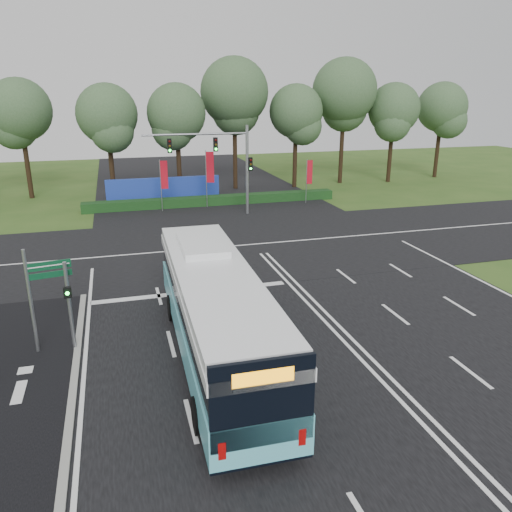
{
  "coord_description": "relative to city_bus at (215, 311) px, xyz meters",
  "views": [
    {
      "loc": [
        -8.2,
        -17.72,
        9.44
      ],
      "look_at": [
        -2.56,
        2.0,
        2.67
      ],
      "focal_mm": 35.0,
      "sensor_mm": 36.0,
      "label": 1
    }
  ],
  "objects": [
    {
      "name": "street_sign",
      "position": [
        -6.11,
        2.28,
        0.7
      ],
      "size": [
        1.59,
        0.35,
        4.11
      ],
      "rotation": [
        0.0,
        0.0,
        0.17
      ],
      "color": "gray",
      "rests_on": "ground"
    },
    {
      "name": "blue_hoarding",
      "position": [
        1.08,
        28.45,
        -0.78
      ],
      "size": [
        10.0,
        0.3,
        2.2
      ],
      "primitive_type": "cube",
      "color": "#1D379D",
      "rests_on": "ground"
    },
    {
      "name": "hedge",
      "position": [
        5.08,
        25.95,
        -1.48
      ],
      "size": [
        22.0,
        1.2,
        0.8
      ],
      "primitive_type": "cube",
      "color": "black",
      "rests_on": "ground"
    },
    {
      "name": "road_main",
      "position": [
        5.08,
        1.45,
        -1.86
      ],
      "size": [
        20.0,
        120.0,
        0.04
      ],
      "primitive_type": "cube",
      "color": "black",
      "rests_on": "ground"
    },
    {
      "name": "banner_flag_right",
      "position": [
        13.32,
        24.39,
        0.67
      ],
      "size": [
        0.57,
        0.1,
        3.88
      ],
      "rotation": [
        0.0,
        0.0,
        0.08
      ],
      "color": "gray",
      "rests_on": "ground"
    },
    {
      "name": "pedestrian_signal",
      "position": [
        -5.12,
        2.05,
        0.06
      ],
      "size": [
        0.3,
        0.42,
        3.56
      ],
      "rotation": [
        0.0,
        0.0,
        0.06
      ],
      "color": "gray",
      "rests_on": "ground"
    },
    {
      "name": "ground",
      "position": [
        5.08,
        1.45,
        -1.88
      ],
      "size": [
        120.0,
        120.0,
        0.0
      ],
      "primitive_type": "plane",
      "color": "#2F511B",
      "rests_on": "ground"
    },
    {
      "name": "banner_flag_left",
      "position": [
        0.75,
        24.64,
        0.91
      ],
      "size": [
        0.63,
        0.13,
        4.26
      ],
      "rotation": [
        0.0,
        0.0,
        -0.14
      ],
      "color": "gray",
      "rests_on": "ground"
    },
    {
      "name": "banner_flag_mid",
      "position": [
        4.62,
        25.16,
        1.25
      ],
      "size": [
        0.68,
        0.28,
        4.81
      ],
      "rotation": [
        0.0,
        0.0,
        -0.33
      ],
      "color": "gray",
      "rests_on": "ground"
    },
    {
      "name": "traffic_light_gantry",
      "position": [
        5.29,
        21.95,
        2.78
      ],
      "size": [
        8.41,
        0.28,
        7.0
      ],
      "color": "gray",
      "rests_on": "ground"
    },
    {
      "name": "road_cross",
      "position": [
        5.08,
        13.45,
        -1.85
      ],
      "size": [
        120.0,
        14.0,
        0.05
      ],
      "primitive_type": "cube",
      "color": "black",
      "rests_on": "ground"
    },
    {
      "name": "eucalyptus_row",
      "position": [
        8.52,
        32.85,
        6.52
      ],
      "size": [
        53.79,
        9.2,
        12.85
      ],
      "color": "black",
      "rests_on": "ground"
    },
    {
      "name": "kerb_strip",
      "position": [
        -5.02,
        -1.55,
        -1.82
      ],
      "size": [
        0.25,
        18.0,
        0.12
      ],
      "primitive_type": "cube",
      "color": "gray",
      "rests_on": "ground"
    },
    {
      "name": "city_bus",
      "position": [
        0.0,
        0.0,
        0.0
      ],
      "size": [
        3.04,
        13.06,
        3.73
      ],
      "rotation": [
        0.0,
        0.0,
        -0.02
      ],
      "color": "#5BC4D3",
      "rests_on": "ground"
    }
  ]
}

